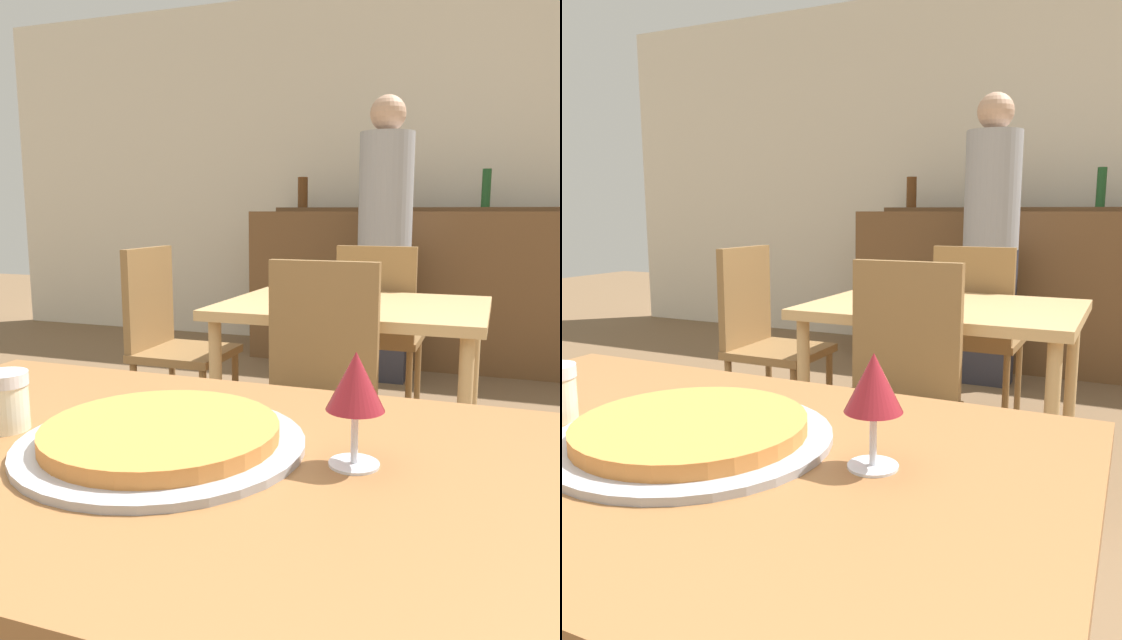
{
  "view_description": "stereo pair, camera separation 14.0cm",
  "coord_description": "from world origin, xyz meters",
  "views": [
    {
      "loc": [
        0.47,
        -0.75,
        1.1
      ],
      "look_at": [
        0.01,
        0.55,
        0.86
      ],
      "focal_mm": 35.0,
      "sensor_mm": 36.0,
      "label": 1
    },
    {
      "loc": [
        0.6,
        -0.7,
        1.1
      ],
      "look_at": [
        0.01,
        0.55,
        0.86
      ],
      "focal_mm": 35.0,
      "sensor_mm": 36.0,
      "label": 2
    }
  ],
  "objects": [
    {
      "name": "chair_far_side_back",
      "position": [
        -0.09,
        2.28,
        0.54
      ],
      "size": [
        0.4,
        0.4,
        0.94
      ],
      "rotation": [
        0.0,
        0.0,
        3.14
      ],
      "color": "olive",
      "rests_on": "ground_plane"
    },
    {
      "name": "person_standing",
      "position": [
        -0.24,
        3.24,
        0.98
      ],
      "size": [
        0.34,
        0.34,
        1.8
      ],
      "color": "#2D2D38",
      "rests_on": "ground_plane"
    },
    {
      "name": "cheese_shaker",
      "position": [
        -0.25,
        -0.01,
        0.8
      ],
      "size": [
        0.07,
        0.07,
        0.09
      ],
      "color": "beige",
      "rests_on": "dining_table_near"
    },
    {
      "name": "bar_back_shelf",
      "position": [
        -0.03,
        3.96,
        1.14
      ],
      "size": [
        2.39,
        0.24,
        0.3
      ],
      "color": "brown",
      "rests_on": "bar_counter"
    },
    {
      "name": "chair_far_side_front",
      "position": [
        -0.09,
        1.15,
        0.54
      ],
      "size": [
        0.4,
        0.4,
        0.94
      ],
      "color": "olive",
      "rests_on": "ground_plane"
    },
    {
      "name": "chair_far_side_left",
      "position": [
        -0.95,
        1.72,
        0.54
      ],
      "size": [
        0.4,
        0.4,
        0.94
      ],
      "rotation": [
        0.0,
        0.0,
        1.57
      ],
      "color": "olive",
      "rests_on": "ground_plane"
    },
    {
      "name": "wine_glass",
      "position": [
        0.3,
        0.04,
        0.87
      ],
      "size": [
        0.08,
        0.08,
        0.16
      ],
      "color": "silver",
      "rests_on": "dining_table_near"
    },
    {
      "name": "bar_counter",
      "position": [
        0.0,
        3.82,
        0.55
      ],
      "size": [
        2.6,
        0.56,
        1.1
      ],
      "color": "brown",
      "rests_on": "ground_plane"
    },
    {
      "name": "dining_table_near",
      "position": [
        0.0,
        0.0,
        0.67
      ],
      "size": [
        1.17,
        0.75,
        0.76
      ],
      "color": "brown",
      "rests_on": "ground_plane"
    },
    {
      "name": "dining_table_far",
      "position": [
        -0.09,
        1.72,
        0.65
      ],
      "size": [
        1.05,
        0.79,
        0.73
      ],
      "color": "tan",
      "rests_on": "ground_plane"
    },
    {
      "name": "pizza_tray",
      "position": [
        0.01,
        0.01,
        0.77
      ],
      "size": [
        0.42,
        0.42,
        0.04
      ],
      "color": "#A3A3A8",
      "rests_on": "dining_table_near"
    },
    {
      "name": "wall_back",
      "position": [
        0.0,
        4.32,
        1.4
      ],
      "size": [
        8.0,
        0.05,
        2.8
      ],
      "color": "silver",
      "rests_on": "ground_plane"
    }
  ]
}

